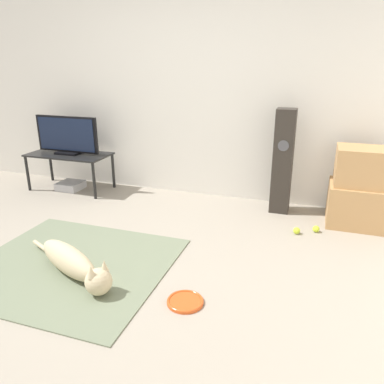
{
  "coord_description": "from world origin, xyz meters",
  "views": [
    {
      "loc": [
        1.62,
        -2.18,
        1.59
      ],
      "look_at": [
        0.59,
        0.88,
        0.45
      ],
      "focal_mm": 35.0,
      "sensor_mm": 36.0,
      "label": 1
    }
  ],
  "objects_px": {
    "dog": "(74,263)",
    "floor_speaker": "(283,162)",
    "cardboard_box_upper": "(361,167)",
    "frisbee": "(185,301)",
    "tv_stand": "(69,158)",
    "tennis_ball_by_boxes": "(297,231)",
    "tennis_ball_near_speaker": "(316,229)",
    "game_console": "(71,186)",
    "tv": "(67,136)",
    "cardboard_box_lower": "(357,205)"
  },
  "relations": [
    {
      "from": "frisbee",
      "to": "tv_stand",
      "type": "distance_m",
      "value": 2.91
    },
    {
      "from": "cardboard_box_upper",
      "to": "tennis_ball_near_speaker",
      "type": "height_order",
      "value": "cardboard_box_upper"
    },
    {
      "from": "frisbee",
      "to": "cardboard_box_upper",
      "type": "height_order",
      "value": "cardboard_box_upper"
    },
    {
      "from": "tv",
      "to": "tennis_ball_by_boxes",
      "type": "bearing_deg",
      "value": -9.04
    },
    {
      "from": "frisbee",
      "to": "game_console",
      "type": "relative_size",
      "value": 0.87
    },
    {
      "from": "tennis_ball_by_boxes",
      "to": "frisbee",
      "type": "bearing_deg",
      "value": -115.44
    },
    {
      "from": "floor_speaker",
      "to": "tv",
      "type": "xyz_separation_m",
      "value": [
        -2.65,
        -0.1,
        0.14
      ]
    },
    {
      "from": "frisbee",
      "to": "cardboard_box_lower",
      "type": "height_order",
      "value": "cardboard_box_lower"
    },
    {
      "from": "cardboard_box_upper",
      "to": "tv",
      "type": "relative_size",
      "value": 0.56
    },
    {
      "from": "cardboard_box_upper",
      "to": "game_console",
      "type": "bearing_deg",
      "value": 179.96
    },
    {
      "from": "dog",
      "to": "tennis_ball_by_boxes",
      "type": "height_order",
      "value": "dog"
    },
    {
      "from": "game_console",
      "to": "tennis_ball_by_boxes",
      "type": "bearing_deg",
      "value": -8.58
    },
    {
      "from": "dog",
      "to": "floor_speaker",
      "type": "distance_m",
      "value": 2.37
    },
    {
      "from": "game_console",
      "to": "floor_speaker",
      "type": "bearing_deg",
      "value": 2.55
    },
    {
      "from": "dog",
      "to": "game_console",
      "type": "height_order",
      "value": "dog"
    },
    {
      "from": "dog",
      "to": "tennis_ball_near_speaker",
      "type": "bearing_deg",
      "value": 39.46
    },
    {
      "from": "cardboard_box_lower",
      "to": "tv_stand",
      "type": "xyz_separation_m",
      "value": [
        -3.43,
        0.02,
        0.21
      ]
    },
    {
      "from": "tennis_ball_near_speaker",
      "to": "dog",
      "type": "bearing_deg",
      "value": -140.54
    },
    {
      "from": "dog",
      "to": "frisbee",
      "type": "distance_m",
      "value": 0.93
    },
    {
      "from": "tv_stand",
      "to": "tennis_ball_by_boxes",
      "type": "height_order",
      "value": "tv_stand"
    },
    {
      "from": "dog",
      "to": "floor_speaker",
      "type": "relative_size",
      "value": 0.93
    },
    {
      "from": "frisbee",
      "to": "floor_speaker",
      "type": "relative_size",
      "value": 0.23
    },
    {
      "from": "cardboard_box_lower",
      "to": "floor_speaker",
      "type": "relative_size",
      "value": 0.51
    },
    {
      "from": "dog",
      "to": "tennis_ball_near_speaker",
      "type": "height_order",
      "value": "dog"
    },
    {
      "from": "dog",
      "to": "cardboard_box_upper",
      "type": "distance_m",
      "value": 2.8
    },
    {
      "from": "cardboard_box_lower",
      "to": "cardboard_box_upper",
      "type": "bearing_deg",
      "value": -166.6
    },
    {
      "from": "cardboard_box_upper",
      "to": "tv_stand",
      "type": "relative_size",
      "value": 0.46
    },
    {
      "from": "cardboard_box_upper",
      "to": "tennis_ball_by_boxes",
      "type": "relative_size",
      "value": 7.23
    },
    {
      "from": "frisbee",
      "to": "cardboard_box_upper",
      "type": "xyz_separation_m",
      "value": [
        1.19,
        1.81,
        0.6
      ]
    },
    {
      "from": "cardboard_box_upper",
      "to": "tennis_ball_by_boxes",
      "type": "xyz_separation_m",
      "value": [
        -0.53,
        -0.43,
        -0.58
      ]
    },
    {
      "from": "cardboard_box_lower",
      "to": "tv",
      "type": "xyz_separation_m",
      "value": [
        -3.43,
        0.02,
        0.49
      ]
    },
    {
      "from": "tv_stand",
      "to": "tv",
      "type": "bearing_deg",
      "value": 90.0
    },
    {
      "from": "tv_stand",
      "to": "floor_speaker",
      "type": "bearing_deg",
      "value": 2.16
    },
    {
      "from": "game_console",
      "to": "tv",
      "type": "bearing_deg",
      "value": 58.13
    },
    {
      "from": "game_console",
      "to": "cardboard_box_upper",
      "type": "bearing_deg",
      "value": -0.04
    },
    {
      "from": "tv",
      "to": "tennis_ball_near_speaker",
      "type": "distance_m",
      "value": 3.15
    },
    {
      "from": "tv_stand",
      "to": "tennis_ball_by_boxes",
      "type": "relative_size",
      "value": 15.69
    },
    {
      "from": "floor_speaker",
      "to": "cardboard_box_lower",
      "type": "bearing_deg",
      "value": -8.53
    },
    {
      "from": "frisbee",
      "to": "dog",
      "type": "bearing_deg",
      "value": 177.75
    },
    {
      "from": "dog",
      "to": "tv_stand",
      "type": "xyz_separation_m",
      "value": [
        -1.3,
        1.8,
        0.3
      ]
    },
    {
      "from": "dog",
      "to": "tv_stand",
      "type": "distance_m",
      "value": 2.24
    },
    {
      "from": "tennis_ball_near_speaker",
      "to": "game_console",
      "type": "relative_size",
      "value": 0.22
    },
    {
      "from": "dog",
      "to": "tv",
      "type": "distance_m",
      "value": 2.29
    },
    {
      "from": "dog",
      "to": "tennis_ball_near_speaker",
      "type": "relative_size",
      "value": 15.78
    },
    {
      "from": "frisbee",
      "to": "cardboard_box_upper",
      "type": "distance_m",
      "value": 2.25
    },
    {
      "from": "floor_speaker",
      "to": "tennis_ball_near_speaker",
      "type": "height_order",
      "value": "floor_speaker"
    },
    {
      "from": "frisbee",
      "to": "tennis_ball_by_boxes",
      "type": "relative_size",
      "value": 3.89
    },
    {
      "from": "dog",
      "to": "tv_stand",
      "type": "bearing_deg",
      "value": 125.89
    },
    {
      "from": "dog",
      "to": "cardboard_box_upper",
      "type": "xyz_separation_m",
      "value": [
        2.11,
        1.78,
        0.49
      ]
    },
    {
      "from": "cardboard_box_lower",
      "to": "tv",
      "type": "bearing_deg",
      "value": 179.67
    }
  ]
}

